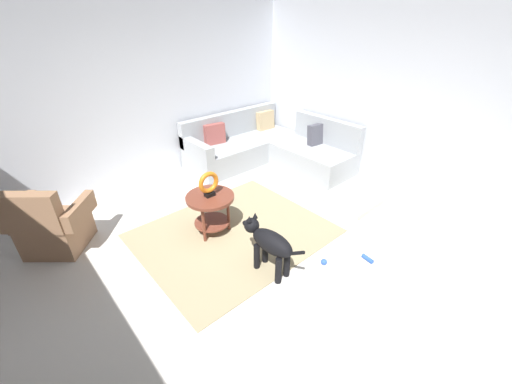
# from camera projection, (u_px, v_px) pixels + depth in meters

# --- Properties ---
(ground_plane) EXTENTS (6.00, 6.00, 0.10)m
(ground_plane) POSITION_uv_depth(u_px,v_px,m) (261.00, 270.00, 3.58)
(ground_plane) COLOR silver
(wall_back) EXTENTS (6.00, 0.12, 2.70)m
(wall_back) POSITION_uv_depth(u_px,v_px,m) (132.00, 99.00, 4.80)
(wall_back) COLOR silver
(wall_back) RESTS_ON ground_plane
(wall_right) EXTENTS (0.12, 6.00, 2.70)m
(wall_right) POSITION_uv_depth(u_px,v_px,m) (411.00, 103.00, 4.58)
(wall_right) COLOR silver
(wall_right) RESTS_ON ground_plane
(area_rug) EXTENTS (2.30, 1.90, 0.01)m
(area_rug) POSITION_uv_depth(u_px,v_px,m) (234.00, 233.00, 4.10)
(area_rug) COLOR tan
(area_rug) RESTS_ON ground_plane
(sectional_couch) EXTENTS (2.20, 2.25, 0.88)m
(sectional_couch) POSITION_uv_depth(u_px,v_px,m) (268.00, 149.00, 5.87)
(sectional_couch) COLOR #9EA3A8
(sectional_couch) RESTS_ON ground_plane
(armchair) EXTENTS (1.00, 0.98, 0.88)m
(armchair) POSITION_uv_depth(u_px,v_px,m) (52.00, 226.00, 3.68)
(armchair) COLOR #936B4C
(armchair) RESTS_ON ground_plane
(side_table) EXTENTS (0.60, 0.60, 0.54)m
(side_table) POSITION_uv_depth(u_px,v_px,m) (211.00, 204.00, 3.93)
(side_table) COLOR brown
(side_table) RESTS_ON ground_plane
(torus_sculpture) EXTENTS (0.28, 0.08, 0.33)m
(torus_sculpture) POSITION_uv_depth(u_px,v_px,m) (209.00, 184.00, 3.78)
(torus_sculpture) COLOR black
(torus_sculpture) RESTS_ON side_table
(dog_bed_mat) EXTENTS (0.80, 0.60, 0.09)m
(dog_bed_mat) POSITION_uv_depth(u_px,v_px,m) (355.00, 201.00, 4.72)
(dog_bed_mat) COLOR beige
(dog_bed_mat) RESTS_ON ground_plane
(dog) EXTENTS (0.26, 0.85, 0.63)m
(dog) POSITION_uv_depth(u_px,v_px,m) (269.00, 243.00, 3.34)
(dog) COLOR black
(dog) RESTS_ON ground_plane
(dog_toy_ball) EXTENTS (0.07, 0.07, 0.07)m
(dog_toy_ball) POSITION_uv_depth(u_px,v_px,m) (324.00, 262.00, 3.58)
(dog_toy_ball) COLOR blue
(dog_toy_ball) RESTS_ON ground_plane
(dog_toy_rope) EXTENTS (0.07, 0.15, 0.05)m
(dog_toy_rope) POSITION_uv_depth(u_px,v_px,m) (368.00, 259.00, 3.64)
(dog_toy_rope) COLOR blue
(dog_toy_rope) RESTS_ON ground_plane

